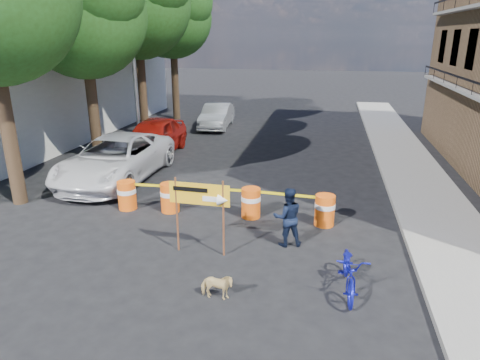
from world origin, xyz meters
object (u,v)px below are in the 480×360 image
at_px(sedan_silver, 217,116).
at_px(barrel_mid_right, 251,202).
at_px(barrel_far_left, 127,195).
at_px(bicycle, 351,251).
at_px(suv_white, 116,159).
at_px(barrel_mid_left, 170,197).
at_px(pedestrian, 288,217).
at_px(sedan_red, 153,137).
at_px(barrel_far_right, 325,210).
at_px(detour_sign, 207,200).
at_px(dog, 217,287).

bearing_deg(sedan_silver, barrel_mid_right, -74.78).
relative_size(barrel_far_left, bicycle, 0.48).
bearing_deg(suv_white, barrel_mid_left, -38.83).
xyz_separation_m(pedestrian, sedan_red, (-6.77, 7.59, 0.05)).
bearing_deg(pedestrian, barrel_mid_right, -69.13).
relative_size(barrel_far_left, barrel_far_right, 1.00).
bearing_deg(suv_white, detour_sign, -44.16).
xyz_separation_m(suv_white, sedan_red, (0.00, 3.60, 0.01)).
relative_size(bicycle, dog, 2.65).
xyz_separation_m(bicycle, dog, (-2.65, -0.87, -0.64)).
bearing_deg(sedan_red, pedestrian, -49.63).
distance_m(barrel_mid_left, barrel_far_right, 4.66).
bearing_deg(sedan_silver, sedan_red, -104.73).
height_order(barrel_far_left, suv_white, suv_white).
relative_size(barrel_mid_left, suv_white, 0.15).
height_order(bicycle, suv_white, bicycle).
bearing_deg(bicycle, pedestrian, 126.18).
bearing_deg(bicycle, detour_sign, 161.11).
relative_size(pedestrian, sedan_silver, 0.37).
bearing_deg(pedestrian, suv_white, -47.69).
bearing_deg(bicycle, barrel_far_right, 97.13).
relative_size(barrel_mid_left, pedestrian, 0.58).
height_order(barrel_mid_left, barrel_far_right, same).
height_order(bicycle, dog, bicycle).
bearing_deg(detour_sign, barrel_mid_right, 77.49).
bearing_deg(barrel_mid_right, suv_white, 156.41).
bearing_deg(dog, barrel_mid_right, -0.37).
bearing_deg(sedan_silver, detour_sign, -79.93).
relative_size(barrel_mid_right, barrel_far_right, 1.00).
height_order(detour_sign, sedan_red, detour_sign).
relative_size(barrel_mid_right, sedan_silver, 0.21).
distance_m(pedestrian, sedan_silver, 15.10).
bearing_deg(barrel_far_right, suv_white, 161.61).
height_order(sedan_red, sedan_silver, sedan_red).
xyz_separation_m(barrel_mid_left, dog, (2.57, -4.22, -0.17)).
height_order(pedestrian, suv_white, suv_white).
relative_size(dog, sedan_red, 0.14).
relative_size(barrel_mid_right, bicycle, 0.48).
bearing_deg(sedan_red, barrel_mid_left, -64.88).
xyz_separation_m(bicycle, sedan_silver, (-7.00, 15.91, -0.24)).
relative_size(barrel_far_left, sedan_red, 0.19).
xyz_separation_m(barrel_far_right, sedan_silver, (-6.43, 12.63, 0.22)).
distance_m(detour_sign, sedan_red, 9.81).
relative_size(barrel_mid_left, sedan_red, 0.19).
xyz_separation_m(detour_sign, sedan_red, (-4.92, 8.47, -0.60)).
distance_m(detour_sign, dog, 2.26).
relative_size(pedestrian, dog, 2.22).
relative_size(detour_sign, suv_white, 0.33).
bearing_deg(barrel_mid_right, detour_sign, -104.26).
bearing_deg(sedan_silver, dog, -79.17).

